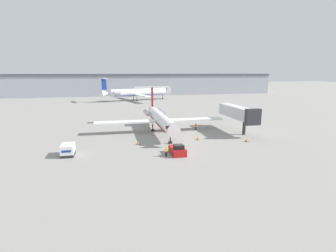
{
  "coord_description": "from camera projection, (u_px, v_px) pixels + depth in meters",
  "views": [
    {
      "loc": [
        -11.27,
        -40.75,
        13.6
      ],
      "look_at": [
        0.0,
        8.89,
        3.09
      ],
      "focal_mm": 28.0,
      "sensor_mm": 36.0,
      "label": 1
    }
  ],
  "objects": [
    {
      "name": "ground_plane",
      "position": [
        180.0,
        154.0,
        44.11
      ],
      "size": [
        600.0,
        600.0,
        0.0
      ],
      "primitive_type": "plane",
      "color": "gray"
    },
    {
      "name": "terminal_building",
      "position": [
        127.0,
        84.0,
        157.44
      ],
      "size": [
        180.0,
        16.8,
        12.56
      ],
      "color": "#9EA3AD",
      "rests_on": "ground"
    },
    {
      "name": "airplane_main",
      "position": [
        160.0,
        118.0,
        60.65
      ],
      "size": [
        29.79,
        26.62,
        9.73
      ],
      "color": "white",
      "rests_on": "ground"
    },
    {
      "name": "pushback_tug",
      "position": [
        177.0,
        150.0,
        44.02
      ],
      "size": [
        2.22,
        4.06,
        1.89
      ],
      "color": "#B21919",
      "rests_on": "ground"
    },
    {
      "name": "luggage_cart",
      "position": [
        68.0,
        150.0,
        43.38
      ],
      "size": [
        2.02,
        3.32,
        1.9
      ],
      "color": "#232326",
      "rests_on": "ground"
    },
    {
      "name": "worker_near_tug",
      "position": [
        166.0,
        151.0,
        42.93
      ],
      "size": [
        0.4,
        0.24,
        1.64
      ],
      "color": "#232838",
      "rests_on": "ground"
    },
    {
      "name": "worker_by_wing",
      "position": [
        196.0,
        127.0,
        62.31
      ],
      "size": [
        0.4,
        0.24,
        1.67
      ],
      "color": "#232838",
      "rests_on": "ground"
    },
    {
      "name": "traffic_cone_left",
      "position": [
        138.0,
        143.0,
        50.16
      ],
      "size": [
        0.58,
        0.58,
        0.63
      ],
      "color": "black",
      "rests_on": "ground"
    },
    {
      "name": "traffic_cone_right",
      "position": [
        198.0,
        138.0,
        53.46
      ],
      "size": [
        0.58,
        0.58,
        0.8
      ],
      "color": "black",
      "rests_on": "ground"
    },
    {
      "name": "traffic_cone_mid",
      "position": [
        246.0,
        140.0,
        52.12
      ],
      "size": [
        0.69,
        0.69,
        0.61
      ],
      "color": "black",
      "rests_on": "ground"
    },
    {
      "name": "airplane_parked_far_left",
      "position": [
        137.0,
        92.0,
        127.16
      ],
      "size": [
        35.18,
        31.49,
        10.81
      ],
      "color": "white",
      "rests_on": "ground"
    },
    {
      "name": "jet_bridge",
      "position": [
        238.0,
        113.0,
        60.14
      ],
      "size": [
        3.2,
        14.72,
        6.19
      ],
      "color": "#2D2D33",
      "rests_on": "ground"
    }
  ]
}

